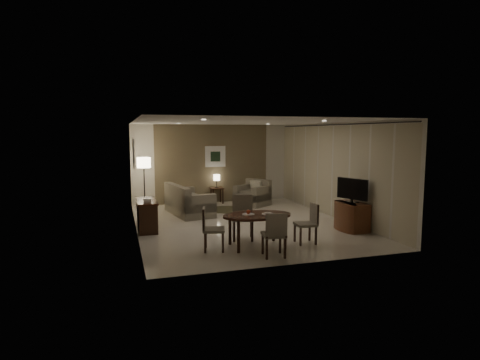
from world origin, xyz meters
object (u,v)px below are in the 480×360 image
object	(u,v)px
chair_near	(274,234)
chair_right	(305,224)
dining_table	(257,231)
armchair	(252,193)
tv_cabinet	(352,216)
side_table	(217,195)
console_desk	(147,215)
floor_lamp	(144,184)
chair_far	(243,218)
sofa	(189,199)
chair_left	(214,229)

from	to	relation	value
chair_near	chair_right	size ratio (longest dim) A/B	1.02
dining_table	armchair	size ratio (longest dim) A/B	1.55
tv_cabinet	side_table	distance (m)	5.27
console_desk	armchair	world-z (taller)	armchair
tv_cabinet	floor_lamp	bearing A→B (deg)	138.92
chair_right	floor_lamp	xyz separation A→B (m)	(-3.12, 4.92, 0.39)
console_desk	side_table	distance (m)	4.14
console_desk	side_table	size ratio (longest dim) A/B	2.22
dining_table	chair_right	xyz separation A→B (m)	(1.10, -0.06, 0.09)
chair_far	sofa	distance (m)	3.28
console_desk	chair_right	distance (m)	3.95
tv_cabinet	sofa	world-z (taller)	sofa
sofa	floor_lamp	world-z (taller)	floor_lamp
sofa	floor_lamp	xyz separation A→B (m)	(-1.23, 1.00, 0.38)
chair_near	side_table	xyz separation A→B (m)	(0.36, 6.18, -0.18)
chair_near	sofa	xyz separation A→B (m)	(-0.87, 4.60, -0.00)
dining_table	chair_far	world-z (taller)	chair_far
chair_near	side_table	distance (m)	6.19
chair_left	dining_table	bearing A→B (deg)	-75.68
chair_near	armchair	distance (m)	5.58
armchair	floor_lamp	size ratio (longest dim) A/B	0.58
dining_table	chair_left	bearing A→B (deg)	-179.74
chair_far	sofa	bearing A→B (deg)	117.23
chair_left	floor_lamp	xyz separation A→B (m)	(-1.08, 4.86, 0.38)
console_desk	chair_right	world-z (taller)	chair_right
chair_near	chair_left	size ratio (longest dim) A/B	1.00
chair_far	floor_lamp	bearing A→B (deg)	129.69
tv_cabinet	floor_lamp	xyz separation A→B (m)	(-4.77, 4.16, 0.48)
armchair	floor_lamp	bearing A→B (deg)	-128.58
chair_right	sofa	xyz separation A→B (m)	(-1.89, 3.92, 0.01)
chair_near	armchair	world-z (taller)	chair_near
console_desk	floor_lamp	world-z (taller)	floor_lamp
chair_near	chair_right	xyz separation A→B (m)	(1.01, 0.68, -0.01)
chair_near	chair_left	xyz separation A→B (m)	(-1.02, 0.74, 0.00)
floor_lamp	sofa	bearing A→B (deg)	-39.16
floor_lamp	chair_right	bearing A→B (deg)	-57.66
console_desk	chair_left	distance (m)	2.51
chair_far	chair_left	distance (m)	1.05
chair_right	chair_far	bearing A→B (deg)	-116.09
console_desk	chair_left	size ratio (longest dim) A/B	1.34
chair_right	sofa	size ratio (longest dim) A/B	0.46
chair_right	armchair	bearing A→B (deg)	179.65
tv_cabinet	dining_table	distance (m)	2.84
dining_table	floor_lamp	distance (m)	5.28
dining_table	side_table	xyz separation A→B (m)	(0.44, 5.44, -0.08)
sofa	side_table	xyz separation A→B (m)	(1.23, 1.58, -0.17)
console_desk	sofa	distance (m)	2.14
chair_left	chair_right	world-z (taller)	chair_left
tv_cabinet	chair_far	distance (m)	2.87
tv_cabinet	chair_far	xyz separation A→B (m)	(-2.87, -0.05, 0.15)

